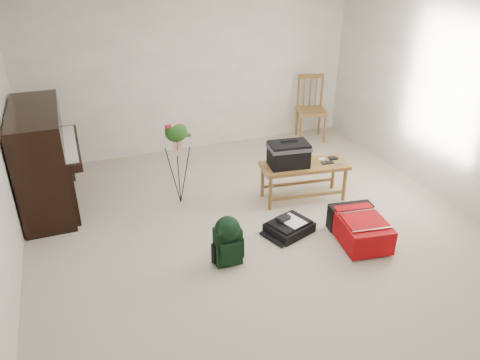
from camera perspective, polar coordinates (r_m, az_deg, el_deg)
name	(u,v)px	position (r m, az deg, el deg)	size (l,w,h in m)	color
floor	(263,237)	(5.27, 2.81, -7.01)	(5.00, 5.50, 0.01)	#BCAD97
wall_back	(192,69)	(7.16, -5.82, 13.33)	(5.00, 0.04, 2.50)	white
wall_right	(464,105)	(6.08, 25.60, 8.23)	(0.04, 5.50, 2.50)	white
piano	(44,161)	(6.07, -22.80, 2.13)	(0.71, 1.50, 1.25)	black
bench	(294,158)	(5.75, 6.62, 2.64)	(1.12, 0.56, 0.83)	olive
dining_chair	(310,109)	(7.77, 8.59, 8.55)	(0.56, 0.56, 1.04)	olive
red_suitcase	(357,226)	(5.32, 14.12, -5.46)	(0.57, 0.77, 0.30)	#B70807
black_duffel	(289,227)	(5.34, 6.02, -5.68)	(0.58, 0.52, 0.20)	black
green_backpack	(228,239)	(4.72, -1.50, -7.14)	(0.28, 0.26, 0.54)	black
flower_stand	(178,164)	(5.73, -7.54, 1.97)	(0.43, 0.43, 1.10)	black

